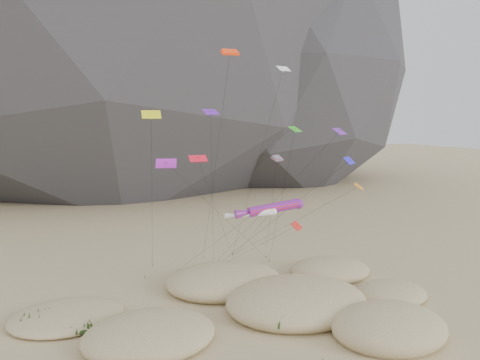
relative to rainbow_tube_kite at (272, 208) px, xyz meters
name	(u,v)px	position (x,y,z in m)	size (l,w,h in m)	color
ground	(285,335)	(-2.42, -7.90, -11.47)	(500.00, 500.00, 0.00)	#CCB789
dunes	(259,314)	(-3.38, -3.78, -10.69)	(47.30, 36.83, 4.15)	#CCB789
dune_grass	(245,312)	(-4.62, -2.77, -10.63)	(43.02, 27.58, 1.48)	black
kite_stakes	(213,265)	(-1.45, 15.63, -11.32)	(19.59, 7.84, 0.30)	#3F2D1E
rainbow_tube_kite	(272,208)	(0.00, 0.00, 0.00)	(8.57, 19.01, 12.42)	red
white_tube_kite	(252,214)	(-2.41, 0.23, -0.47)	(7.22, 16.86, 11.60)	white
orange_parafoil	(229,57)	(-2.19, 7.34, 17.77)	(2.32, 12.75, 30.19)	#FF3B0D
multi_parafoil	(277,160)	(2.77, 3.97, 5.13)	(6.60, 14.80, 17.26)	red
delta_kites	(266,151)	(1.09, 3.70, 6.32)	(28.46, 23.74, 28.69)	red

